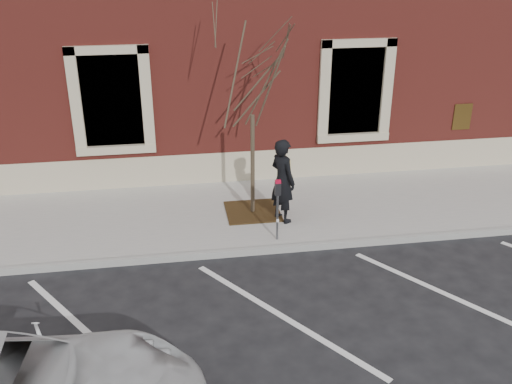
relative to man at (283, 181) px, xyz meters
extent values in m
plane|color=#28282B|center=(-0.67, -1.12, -1.10)|extent=(120.00, 120.00, 0.00)
cube|color=#B5B1AA|center=(-0.67, 0.63, -1.02)|extent=(40.00, 3.50, 0.15)
cube|color=#9E9E99|center=(-0.67, -1.17, -1.02)|extent=(40.00, 0.12, 0.15)
cube|color=maroon|center=(-0.67, 6.63, 2.90)|extent=(40.00, 8.50, 8.00)
cube|color=#BAAC8E|center=(-0.67, 2.41, -0.55)|extent=(40.00, 0.06, 0.80)
cube|color=black|center=(-3.67, 2.53, 1.30)|extent=(1.40, 0.30, 2.20)
cube|color=#BAAC8E|center=(-3.67, 2.36, 0.10)|extent=(1.90, 0.20, 0.20)
cube|color=black|center=(2.33, 2.53, 1.30)|extent=(1.40, 0.30, 2.20)
cube|color=#BAAC8E|center=(2.33, 2.36, 0.10)|extent=(1.90, 0.20, 0.20)
imported|color=black|center=(0.00, 0.00, 0.00)|extent=(0.73, 0.82, 1.89)
cylinder|color=#595B60|center=(-0.28, -0.88, -0.44)|extent=(0.04, 0.04, 1.01)
cube|color=black|center=(-0.28, -0.88, 0.20)|extent=(0.12, 0.09, 0.26)
cube|color=red|center=(-0.28, -0.88, 0.36)|extent=(0.11, 0.09, 0.06)
cube|color=white|center=(-0.28, -0.93, -0.49)|extent=(0.05, 0.00, 0.07)
cube|color=#3F2A14|center=(-0.59, 0.48, -0.93)|extent=(1.22, 1.22, 0.03)
cylinder|color=#463B2A|center=(-0.59, 0.48, 0.21)|extent=(0.09, 0.09, 2.31)
camera|label=1|loc=(-2.37, -11.20, 4.81)|focal=40.00mm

